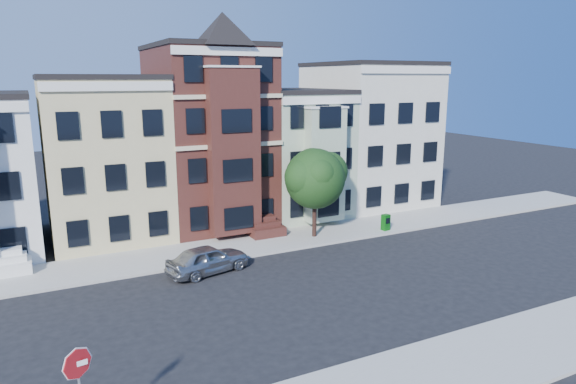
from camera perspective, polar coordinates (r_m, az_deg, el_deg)
ground at (r=24.87m, az=2.25°, el=-11.39°), size 120.00×120.00×0.00m
far_sidewalk at (r=31.61m, az=-4.80°, el=-5.96°), size 60.00×4.00×0.15m
near_sidewalk at (r=19.06m, az=14.67°, el=-19.60°), size 60.00×4.00×0.15m
house_yellow at (r=34.98m, az=-19.76°, el=3.45°), size 7.00×9.00×10.00m
house_brown at (r=36.33m, az=-8.83°, el=5.94°), size 7.00×9.00×12.00m
house_green at (r=38.99m, az=0.38°, el=4.31°), size 6.00×9.00×9.00m
house_cream at (r=42.48m, az=8.88°, el=6.20°), size 8.00×9.00×11.00m
street_tree at (r=32.28m, az=3.00°, el=1.04°), size 7.96×7.96×7.01m
parked_car at (r=27.59m, az=-8.90°, el=-7.38°), size 4.73×2.76×1.51m
newspaper_box at (r=34.86m, az=10.79°, el=-3.33°), size 0.54×0.49×1.07m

